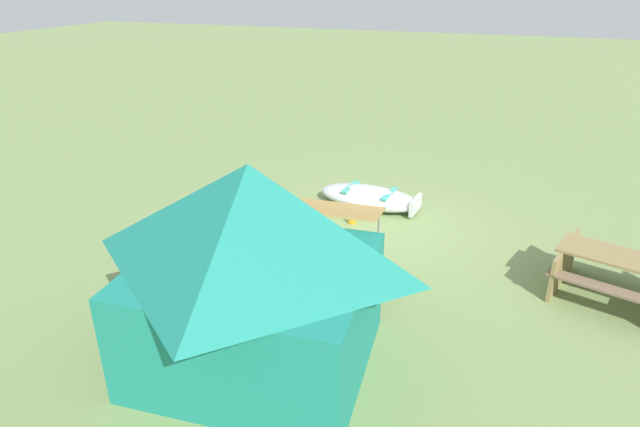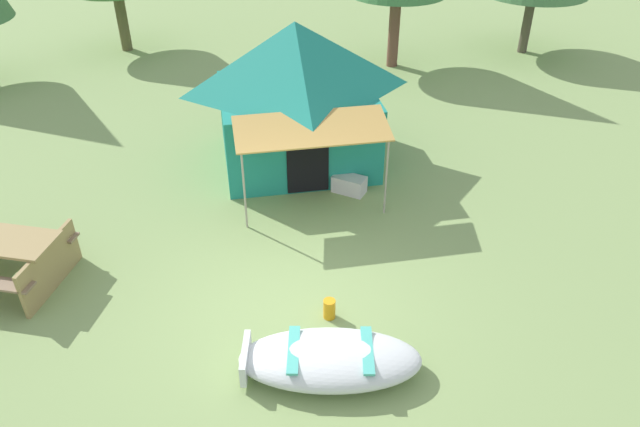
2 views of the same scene
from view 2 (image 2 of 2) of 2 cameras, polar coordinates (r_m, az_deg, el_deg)
ground_plane at (r=8.91m, az=-3.02°, el=-8.36°), size 80.00×80.00×0.00m
beached_rowboat at (r=7.85m, az=0.85°, el=-13.43°), size 2.41×1.30×0.42m
canvas_cabin_tent at (r=11.74m, az=-2.23°, el=11.20°), size 3.28×3.80×2.78m
cooler_box at (r=11.24m, az=2.74°, el=2.73°), size 0.67×0.59×0.32m
fuel_can at (r=8.59m, az=0.88°, el=-8.88°), size 0.19×0.19×0.30m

